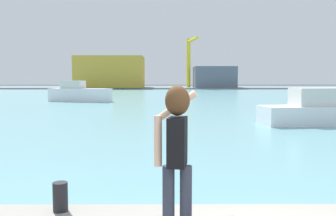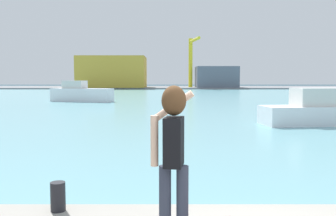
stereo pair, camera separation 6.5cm
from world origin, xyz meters
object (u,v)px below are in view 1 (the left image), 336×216
warehouse_right (214,77)px  port_crane (190,57)px  person_photographer (176,145)px  harbor_bollard (60,197)px  warehouse_left (111,72)px  boat_moored (79,94)px  boat_moored_2 (335,111)px

warehouse_right → port_crane: port_crane is taller
person_photographer → harbor_bollard: 1.96m
harbor_bollard → warehouse_left: size_ratio=0.02×
warehouse_left → port_crane: bearing=3.1°
warehouse_left → warehouse_right: size_ratio=1.62×
boat_moored → warehouse_right: (21.12, 51.72, 2.04)m
person_photographer → harbor_bollard: (-1.57, 0.79, -0.86)m
harbor_bollard → warehouse_left: 86.35m
harbor_bollard → warehouse_right: (13.42, 85.23, 2.13)m
harbor_bollard → port_crane: size_ratio=0.03×
harbor_bollard → boat_moored_2: size_ratio=0.05×
warehouse_right → person_photographer: bearing=-97.8°
harbor_bollard → warehouse_right: bearing=81.1°
port_crane → warehouse_left: bearing=-176.9°
person_photographer → boat_moored_2: (8.80, 14.95, -0.94)m
harbor_bollard → boat_moored: size_ratio=0.06×
port_crane → boat_moored: bearing=-105.9°
harbor_bollard → warehouse_left: warehouse_left is taller
warehouse_left → warehouse_right: 25.66m
boat_moored_2 → warehouse_right: 71.17m
harbor_bollard → boat_moored_2: 17.55m
warehouse_left → port_crane: size_ratio=1.33×
warehouse_left → harbor_bollard: bearing=-81.9°
person_photographer → boat_moored: (-9.27, 34.30, -0.78)m
person_photographer → warehouse_left: 87.34m
warehouse_left → port_crane: (19.60, 1.06, 3.73)m
harbor_bollard → warehouse_left: (-12.20, 85.42, 3.35)m
boat_moored → person_photographer: bearing=-57.1°
person_photographer → boat_moored: size_ratio=0.25×
boat_moored_2 → warehouse_left: 74.82m
person_photographer → boat_moored_2: 17.37m
warehouse_left → warehouse_right: warehouse_left is taller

